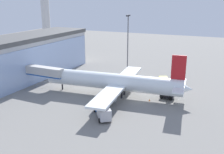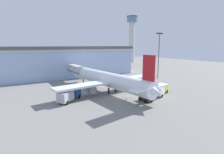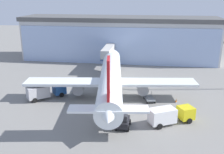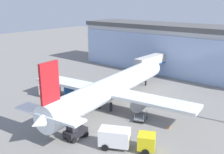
% 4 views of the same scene
% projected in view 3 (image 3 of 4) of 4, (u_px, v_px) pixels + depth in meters
% --- Properties ---
extents(ground, '(240.00, 240.00, 0.00)m').
position_uv_depth(ground, '(101.00, 109.00, 45.74)').
color(ground, gray).
extents(terminal_building, '(58.49, 15.57, 12.80)m').
position_uv_depth(terminal_building, '(119.00, 38.00, 79.14)').
color(terminal_building, '#BBBBBB').
rests_on(terminal_building, ground).
extents(jet_bridge, '(2.65, 13.86, 6.07)m').
position_uv_depth(jet_bridge, '(109.00, 51.00, 69.86)').
color(jet_bridge, beige).
rests_on(jet_bridge, ground).
extents(airplane, '(32.56, 37.83, 11.25)m').
position_uv_depth(airplane, '(111.00, 79.00, 50.56)').
color(airplane, white).
rests_on(airplane, ground).
extents(catering_truck, '(7.11, 6.23, 2.65)m').
position_uv_depth(catering_truck, '(45.00, 91.00, 50.07)').
color(catering_truck, '#2659A5').
rests_on(catering_truck, ground).
extents(fuel_truck, '(7.53, 5.14, 2.65)m').
position_uv_depth(fuel_truck, '(170.00, 115.00, 40.23)').
color(fuel_truck, yellow).
rests_on(fuel_truck, ground).
extents(baggage_cart, '(2.32, 3.14, 1.50)m').
position_uv_depth(baggage_cart, '(149.00, 99.00, 48.93)').
color(baggage_cart, slate).
rests_on(baggage_cart, ground).
extents(pushback_tug, '(2.32, 3.30, 2.30)m').
position_uv_depth(pushback_tug, '(123.00, 122.00, 39.16)').
color(pushback_tug, black).
rests_on(pushback_tug, ground).
extents(safety_cone_nose, '(0.36, 0.36, 0.55)m').
position_uv_depth(safety_cone_nose, '(105.00, 114.00, 43.10)').
color(safety_cone_nose, orange).
rests_on(safety_cone_nose, ground).
extents(safety_cone_wingtip, '(0.36, 0.36, 0.55)m').
position_uv_depth(safety_cone_wingtip, '(176.00, 100.00, 48.74)').
color(safety_cone_wingtip, orange).
rests_on(safety_cone_wingtip, ground).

